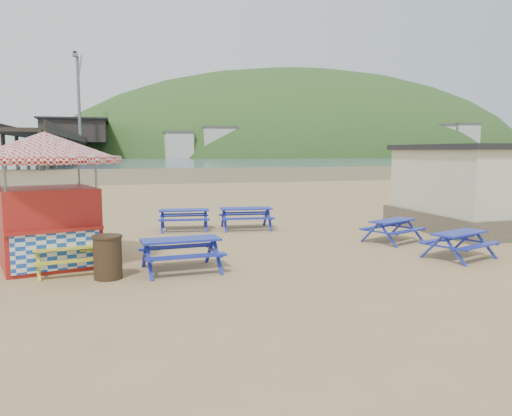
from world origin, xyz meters
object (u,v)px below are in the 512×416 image
object	(u,v)px
picnic_table_yellow	(68,259)
litter_bin	(108,257)
picnic_table_blue_a	(184,220)
picnic_table_blue_b	(246,218)
amenity_block	(508,187)
ice_cream_kiosk	(46,182)

from	to	relation	value
picnic_table_yellow	litter_bin	distance (m)	1.25
picnic_table_blue_a	picnic_table_yellow	world-z (taller)	picnic_table_blue_a
picnic_table_blue_b	amenity_block	bearing A→B (deg)	-7.87
picnic_table_blue_b	amenity_block	xyz separation A→B (m)	(9.65, -2.37, 1.17)
picnic_table_yellow	amenity_block	bearing A→B (deg)	2.13
picnic_table_blue_a	amenity_block	size ratio (longest dim) A/B	0.27
picnic_table_blue_b	picnic_table_yellow	world-z (taller)	picnic_table_blue_b
picnic_table_blue_a	amenity_block	distance (m)	12.28
litter_bin	amenity_block	distance (m)	15.07
picnic_table_yellow	amenity_block	xyz separation A→B (m)	(15.45, 3.05, 1.24)
ice_cream_kiosk	litter_bin	bearing A→B (deg)	-66.28
ice_cream_kiosk	picnic_table_blue_a	bearing A→B (deg)	34.68
ice_cream_kiosk	litter_bin	distance (m)	2.83
picnic_table_blue_a	picnic_table_blue_b	bearing A→B (deg)	-2.41
picnic_table_blue_a	ice_cream_kiosk	distance (m)	6.56
picnic_table_blue_b	picnic_table_yellow	bearing A→B (deg)	-131.05
amenity_block	picnic_table_blue_b	bearing A→B (deg)	166.23
picnic_table_blue_b	ice_cream_kiosk	distance (m)	7.93
picnic_table_blue_b	amenity_block	world-z (taller)	amenity_block
picnic_table_blue_a	picnic_table_yellow	size ratio (longest dim) A/B	1.16
picnic_table_blue_b	litter_bin	xyz separation A→B (m)	(-4.88, -6.25, 0.11)
picnic_table_blue_b	picnic_table_yellow	distance (m)	7.94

